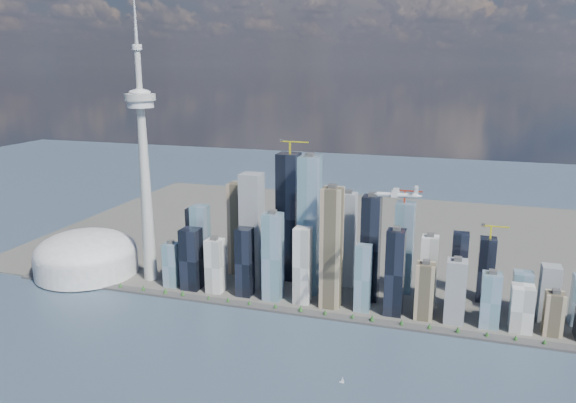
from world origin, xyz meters
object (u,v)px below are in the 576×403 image
(needle_tower, at_px, (144,162))
(airplane, at_px, (398,194))
(dome_stadium, at_px, (86,255))
(sailboat_west, at_px, (342,381))

(needle_tower, height_order, airplane, needle_tower)
(dome_stadium, bearing_deg, sailboat_west, -22.49)
(needle_tower, relative_size, airplane, 8.08)
(needle_tower, bearing_deg, sailboat_west, -29.67)
(dome_stadium, distance_m, airplane, 663.42)
(needle_tower, relative_size, dome_stadium, 2.75)
(needle_tower, bearing_deg, dome_stadium, -175.91)
(airplane, height_order, sailboat_west, airplane)
(needle_tower, distance_m, airplane, 499.57)
(airplane, distance_m, sailboat_west, 267.02)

